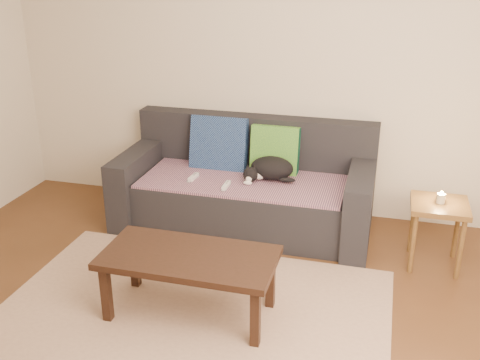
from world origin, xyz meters
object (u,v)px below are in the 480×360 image
object	(u,v)px
wii_remote_b	(226,185)
coffee_table	(189,262)
sofa	(246,190)
wii_remote_a	(193,177)
side_table	(439,214)
cat	(270,169)

from	to	relation	value
wii_remote_b	coffee_table	bearing A→B (deg)	-175.94
sofa	wii_remote_a	bearing A→B (deg)	-155.29
side_table	coffee_table	size ratio (longest dim) A/B	0.46
wii_remote_a	coffee_table	distance (m)	1.25
wii_remote_b	coffee_table	distance (m)	1.09
cat	coffee_table	distance (m)	1.38
cat	side_table	bearing A→B (deg)	-15.55
sofa	coffee_table	size ratio (longest dim) A/B	1.94
wii_remote_a	coffee_table	size ratio (longest dim) A/B	0.14
sofa	wii_remote_b	xyz separation A→B (m)	(-0.09, -0.28, 0.15)
sofa	cat	size ratio (longest dim) A/B	4.90
coffee_table	cat	bearing A→B (deg)	80.95
wii_remote_b	coffee_table	size ratio (longest dim) A/B	0.14
cat	wii_remote_a	world-z (taller)	cat
wii_remote_b	coffee_table	world-z (taller)	wii_remote_b
side_table	sofa	bearing A→B (deg)	168.58
wii_remote_a	sofa	bearing A→B (deg)	-59.56
wii_remote_a	coffee_table	world-z (taller)	wii_remote_a
sofa	wii_remote_b	size ratio (longest dim) A/B	14.00
cat	wii_remote_a	xyz separation A→B (m)	(-0.61, -0.16, -0.07)
wii_remote_b	wii_remote_a	bearing A→B (deg)	71.92
wii_remote_a	wii_remote_b	size ratio (longest dim) A/B	1.00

